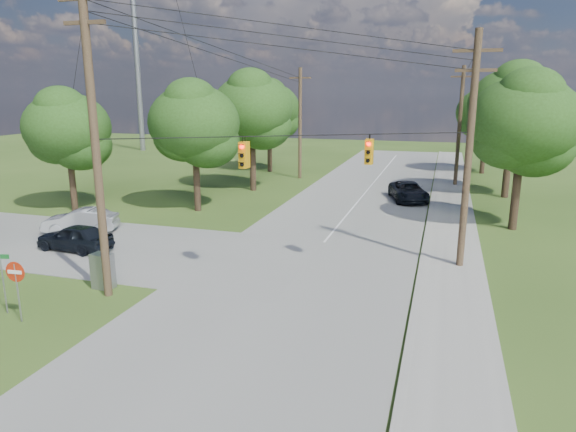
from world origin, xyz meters
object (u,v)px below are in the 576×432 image
(pole_north_e, at_px, (460,126))
(control_cabinet, at_px, (103,271))
(car_cross_dark, at_px, (75,237))
(car_cross_silver, at_px, (80,220))
(car_main_north, at_px, (408,191))
(pole_ne, at_px, (469,149))
(do_not_enter_sign, at_px, (16,278))
(pole_north_w, at_px, (300,123))
(pole_sw, at_px, (95,139))

(pole_north_e, bearing_deg, control_cabinet, -115.99)
(car_cross_dark, xyz_separation_m, car_cross_silver, (-2.06, 3.01, -0.00))
(car_cross_dark, bearing_deg, car_main_north, 142.47)
(pole_ne, height_order, control_cabinet, pole_ne)
(do_not_enter_sign, bearing_deg, car_cross_dark, 111.89)
(do_not_enter_sign, bearing_deg, car_main_north, 60.48)
(pole_north_w, bearing_deg, pole_ne, -57.71)
(control_cabinet, bearing_deg, pole_north_e, 68.99)
(pole_sw, height_order, control_cabinet, pole_sw)
(car_main_north, height_order, control_cabinet, control_cabinet)
(car_cross_silver, bearing_deg, pole_north_w, 142.43)
(pole_north_w, height_order, do_not_enter_sign, pole_north_w)
(pole_sw, distance_m, do_not_enter_sign, 5.66)
(car_main_north, bearing_deg, pole_ne, -92.74)
(car_cross_dark, relative_size, car_main_north, 0.81)
(pole_sw, bearing_deg, pole_north_e, 65.48)
(pole_ne, distance_m, do_not_enter_sign, 18.71)
(pole_ne, xyz_separation_m, do_not_enter_sign, (-14.96, -10.57, -3.83))
(car_cross_silver, distance_m, car_main_north, 22.63)
(pole_north_e, relative_size, car_main_north, 2.02)
(car_cross_dark, height_order, control_cabinet, control_cabinet)
(pole_ne, bearing_deg, pole_north_e, 90.00)
(pole_north_e, height_order, car_cross_dark, pole_north_e)
(pole_sw, relative_size, control_cabinet, 8.08)
(pole_ne, distance_m, control_cabinet, 16.47)
(pole_sw, height_order, car_main_north, pole_sw)
(pole_north_e, xyz_separation_m, car_cross_dark, (-18.72, -25.06, -4.41))
(pole_north_e, xyz_separation_m, car_cross_silver, (-20.78, -22.05, -4.42))
(car_cross_silver, xyz_separation_m, control_cabinet, (6.64, -6.95, 0.03))
(control_cabinet, bearing_deg, car_cross_silver, 138.67)
(pole_sw, bearing_deg, pole_ne, 29.38)
(car_cross_dark, bearing_deg, control_cabinet, 52.97)
(car_main_north, height_order, do_not_enter_sign, do_not_enter_sign)
(pole_north_e, bearing_deg, pole_north_w, 180.00)
(pole_north_e, xyz_separation_m, do_not_enter_sign, (-14.96, -32.57, -3.50))
(pole_sw, height_order, do_not_enter_sign, pole_sw)
(car_cross_silver, bearing_deg, pole_north_e, 116.46)
(pole_ne, relative_size, car_cross_silver, 2.55)
(pole_north_e, bearing_deg, pole_sw, -114.52)
(control_cabinet, xyz_separation_m, do_not_enter_sign, (-0.82, -3.57, 0.89))
(pole_sw, bearing_deg, car_main_north, 65.38)
(car_cross_dark, distance_m, control_cabinet, 6.05)
(pole_sw, distance_m, car_cross_dark, 8.85)
(pole_north_w, xyz_separation_m, car_cross_silver, (-6.88, -22.05, -4.42))
(pole_north_e, relative_size, car_cross_silver, 2.43)
(pole_north_e, bearing_deg, car_cross_silver, -133.31)
(pole_ne, xyz_separation_m, pole_north_w, (-13.90, 22.00, -0.34))
(pole_north_e, height_order, car_cross_silver, pole_north_e)
(pole_sw, bearing_deg, control_cabinet, 136.83)
(pole_sw, distance_m, car_cross_silver, 11.85)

